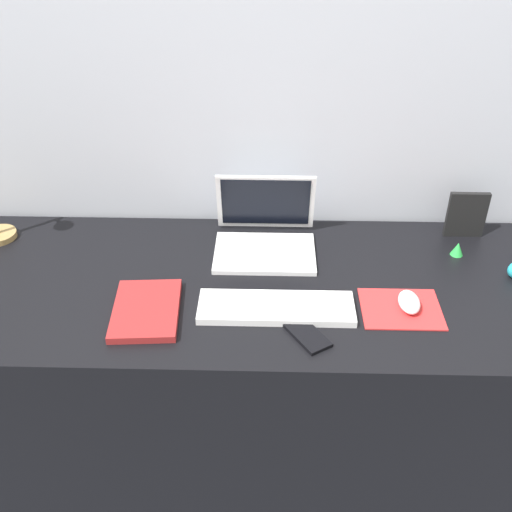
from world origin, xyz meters
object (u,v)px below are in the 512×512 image
Objects in this scene: keyboard at (276,308)px; mouse at (409,302)px; cell_phone at (307,335)px; notebook_pad at (146,310)px; picture_frame at (466,215)px; laptop at (265,230)px; toy_figurine_green at (458,249)px.

keyboard is 4.27× the size of mouse.
notebook_pad is (-0.42, 0.08, 0.01)m from cell_phone.
picture_frame reaches higher than mouse.
mouse is at bearing -37.83° from laptop.
cell_phone is 0.53× the size of notebook_pad.
mouse is 0.32m from toy_figurine_green.
notebook_pad reaches higher than cell_phone.
notebook_pad is 1.60× the size of picture_frame.
notebook_pad is at bearing -161.29° from toy_figurine_green.
laptop reaches higher than cell_phone.
toy_figurine_green is (0.88, 0.30, 0.01)m from notebook_pad.
toy_figurine_green is (0.54, 0.28, 0.01)m from keyboard.
laptop is 0.44m from cell_phone.
toy_figurine_green is (0.19, 0.26, -0.00)m from mouse.
keyboard is at bearing 94.98° from cell_phone.
laptop is 3.12× the size of mouse.
mouse is 0.75× the size of cell_phone.
picture_frame is at bearing 33.64° from keyboard.
keyboard is 0.13m from cell_phone.
keyboard reaches higher than cell_phone.
laptop is at bearing 96.13° from keyboard.
picture_frame is 3.61× the size of toy_figurine_green.
keyboard is at bearing -146.36° from picture_frame.
laptop is 0.46m from notebook_pad.
keyboard is 0.34m from notebook_pad.
keyboard is 2.73× the size of picture_frame.
mouse is 0.40× the size of notebook_pad.
keyboard is 1.71× the size of notebook_pad.
cell_phone is (0.08, -0.10, -0.01)m from keyboard.
notebook_pad is at bearing -156.20° from picture_frame.
cell_phone is at bearing -156.29° from mouse.
picture_frame is (0.51, 0.49, 0.07)m from cell_phone.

